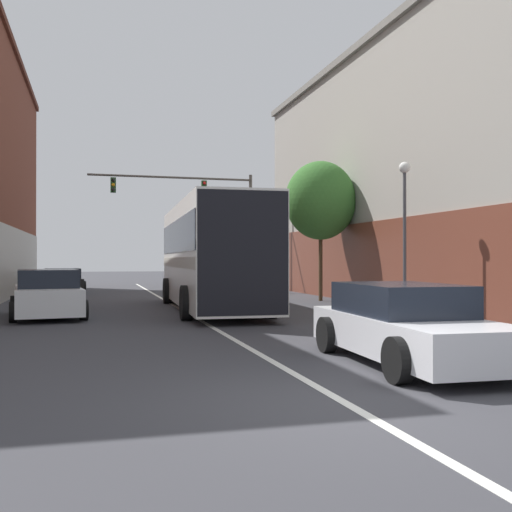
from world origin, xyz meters
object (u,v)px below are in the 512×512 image
hatchback_foreground (406,325)px  parked_car_left_mid (62,281)px  traffic_signal_gantry (203,205)px  street_tree_near (321,201)px  street_lamp (405,225)px  bus (212,251)px  parked_car_left_near (47,294)px

hatchback_foreground → parked_car_left_mid: (-6.59, 23.50, -0.03)m
traffic_signal_gantry → street_tree_near: (3.31, -9.19, -0.56)m
traffic_signal_gantry → street_lamp: size_ratio=1.95×
parked_car_left_mid → bus: bearing=-162.4°
hatchback_foreground → street_tree_near: 15.40m
parked_car_left_near → street_tree_near: street_tree_near is taller
hatchback_foreground → street_tree_near: bearing=-13.7°
parked_car_left_near → traffic_signal_gantry: size_ratio=0.54×
bus → hatchback_foreground: 11.35m
parked_car_left_near → street_lamp: bearing=-114.4°
hatchback_foreground → parked_car_left_mid: hatchback_foreground is taller
parked_car_left_mid → traffic_signal_gantry: traffic_signal_gantry is taller
bus → street_tree_near: size_ratio=1.86×
traffic_signal_gantry → hatchback_foreground: bearing=-92.0°
bus → hatchback_foreground: (1.12, -11.21, -1.37)m
bus → parked_car_left_near: (-5.28, -1.15, -1.33)m
hatchback_foreground → parked_car_left_mid: size_ratio=1.15×
parked_car_left_near → street_tree_near: (10.53, 4.34, 3.52)m
bus → street_tree_near: 6.52m
bus → street_lamp: (4.90, -4.44, 0.75)m
street_lamp → street_tree_near: bearing=87.3°
street_tree_near → traffic_signal_gantry: bearing=109.8°
hatchback_foreground → parked_car_left_mid: bearing=17.9°
hatchback_foreground → street_lamp: (3.77, 6.77, 2.12)m
hatchback_foreground → parked_car_left_near: size_ratio=0.98×
bus → hatchback_foreground: bus is taller
street_lamp → parked_car_left_mid: bearing=121.8°
traffic_signal_gantry → bus: bearing=-98.9°
traffic_signal_gantry → parked_car_left_near: bearing=-118.1°
hatchback_foreground → parked_car_left_mid: 24.41m
street_lamp → street_tree_near: 7.77m
street_tree_near → parked_car_left_mid: bearing=139.7°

